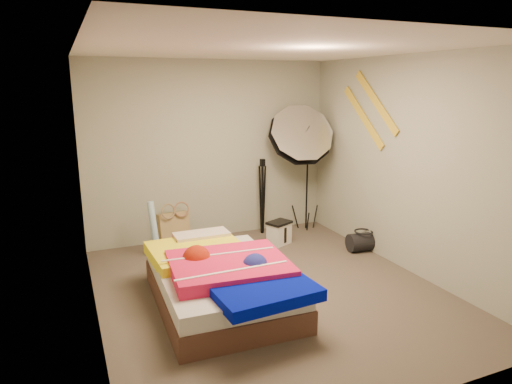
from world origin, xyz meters
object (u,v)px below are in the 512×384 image
camera_case (279,234)px  duffel_bag (363,242)px  tote_bag (174,228)px  bed (222,280)px  photo_umbrella (300,137)px  wrapping_roll (154,230)px  camera_tripod (262,191)px

camera_case → duffel_bag: (0.91, -0.68, -0.03)m
tote_bag → bed: bed is taller
tote_bag → photo_umbrella: 2.22m
bed → photo_umbrella: (1.82, 1.78, 1.17)m
wrapping_roll → photo_umbrella: 2.44m
duffel_bag → photo_umbrella: bearing=116.2°
tote_bag → wrapping_roll: 0.57m
wrapping_roll → duffel_bag: bearing=-18.6°
tote_bag → wrapping_roll: (-0.35, -0.42, 0.15)m
camera_case → photo_umbrella: size_ratio=0.15×
duffel_bag → photo_umbrella: size_ratio=0.20×
camera_case → bed: size_ratio=0.15×
tote_bag → camera_tripod: 1.38m
tote_bag → camera_tripod: bearing=-13.7°
camera_case → photo_umbrella: (0.51, 0.40, 1.28)m
duffel_bag → tote_bag: bearing=155.9°
bed → photo_umbrella: 2.80m
duffel_bag → camera_tripod: 1.61m
photo_umbrella → tote_bag: bearing=173.3°
tote_bag → wrapping_roll: size_ratio=0.59×
bed → duffel_bag: bearing=17.5°
bed → camera_tripod: camera_tripod is taller
bed → camera_tripod: 2.34m
bed → camera_case: bearing=46.4°
tote_bag → camera_case: 1.47m
tote_bag → bed: size_ratio=0.22×
tote_bag → duffel_bag: (2.24, -1.30, -0.09)m
bed → wrapping_roll: bearing=103.1°
wrapping_roll → camera_tripod: (1.66, 0.34, 0.28)m
wrapping_roll → bed: size_ratio=0.37×
camera_tripod → photo_umbrella: bearing=-14.2°
tote_bag → photo_umbrella: (1.84, -0.22, 1.21)m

